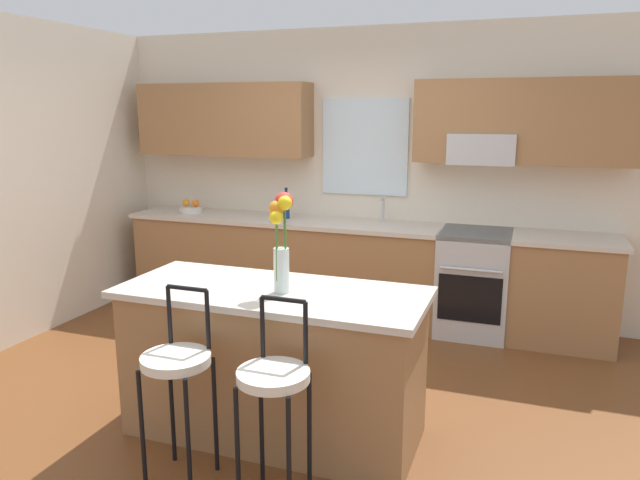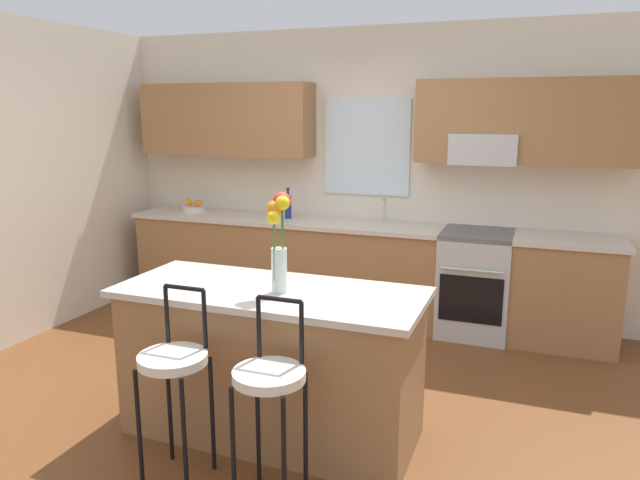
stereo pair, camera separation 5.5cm
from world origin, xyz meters
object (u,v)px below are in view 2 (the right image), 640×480
object	(u,v)px
bar_stool_middle	(270,384)
fruit_bowl_oranges	(194,208)
oven_range	(475,283)
bar_stool_near	(174,367)
bottle_olive_oil	(288,206)
kitchen_island	(271,362)
flower_vase	(279,234)

from	to	relation	value
bar_stool_middle	fruit_bowl_oranges	world-z (taller)	fruit_bowl_oranges
oven_range	bar_stool_near	size ratio (longest dim) A/B	0.88
bottle_olive_oil	kitchen_island	bearing A→B (deg)	-69.07
kitchen_island	bar_stool_middle	bearing A→B (deg)	-65.15
kitchen_island	fruit_bowl_oranges	xyz separation A→B (m)	(-1.89, 2.17, 0.50)
kitchen_island	bar_stool_middle	size ratio (longest dim) A/B	1.74
bar_stool_middle	flower_vase	xyz separation A→B (m)	(-0.20, 0.56, 0.62)
kitchen_island	flower_vase	bearing A→B (deg)	-23.30
kitchen_island	bottle_olive_oil	distance (m)	2.39
fruit_bowl_oranges	oven_range	bearing A→B (deg)	-0.50
bar_stool_middle	bar_stool_near	bearing A→B (deg)	180.00
bar_stool_middle	bottle_olive_oil	xyz separation A→B (m)	(-1.10, 2.76, 0.40)
kitchen_island	bottle_olive_oil	bearing A→B (deg)	110.93
kitchen_island	bar_stool_near	bearing A→B (deg)	-114.85
kitchen_island	flower_vase	distance (m)	0.80
oven_range	bottle_olive_oil	bearing A→B (deg)	179.21
oven_range	bar_stool_middle	distance (m)	2.83
bottle_olive_oil	bar_stool_near	bearing A→B (deg)	-78.66
kitchen_island	bar_stool_middle	distance (m)	0.68
kitchen_island	bottle_olive_oil	xyz separation A→B (m)	(-0.83, 2.17, 0.57)
flower_vase	bar_stool_middle	bearing A→B (deg)	-70.73
oven_range	kitchen_island	distance (m)	2.35
flower_vase	fruit_bowl_oranges	xyz separation A→B (m)	(-1.97, 2.20, -0.30)
fruit_bowl_oranges	flower_vase	bearing A→B (deg)	-48.22
kitchen_island	fruit_bowl_oranges	world-z (taller)	fruit_bowl_oranges
kitchen_island	bar_stool_near	xyz separation A→B (m)	(-0.28, -0.59, 0.17)
fruit_bowl_oranges	bar_stool_middle	bearing A→B (deg)	-51.93
kitchen_island	fruit_bowl_oranges	bearing A→B (deg)	131.05
kitchen_island	bottle_olive_oil	world-z (taller)	bottle_olive_oil
flower_vase	bottle_olive_oil	xyz separation A→B (m)	(-0.91, 2.20, -0.22)
oven_range	fruit_bowl_oranges	size ratio (longest dim) A/B	3.83
bar_stool_middle	bottle_olive_oil	world-z (taller)	bottle_olive_oil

